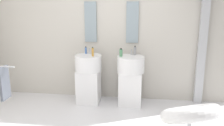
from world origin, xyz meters
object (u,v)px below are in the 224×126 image
at_px(shower_column, 201,45).
at_px(soap_bottle_amber, 93,52).
at_px(pedestal_sink_right, 131,79).
at_px(towel_rack, 3,84).
at_px(pedestal_sink_left, 89,77).
at_px(soap_bottle_blue, 86,50).
at_px(soap_bottle_green, 121,53).
at_px(soap_bottle_grey, 135,51).
at_px(lounge_chair, 190,117).

xyz_separation_m(shower_column, soap_bottle_amber, (-1.89, -0.30, -0.11)).
distance_m(pedestal_sink_right, towel_rack, 2.09).
bearing_deg(shower_column, pedestal_sink_left, -173.59).
distance_m(soap_bottle_blue, soap_bottle_green, 0.68).
bearing_deg(soap_bottle_grey, pedestal_sink_left, -171.66).
distance_m(towel_rack, soap_bottle_grey, 2.22).
bearing_deg(soap_bottle_grey, towel_rack, -149.88).
bearing_deg(soap_bottle_amber, soap_bottle_grey, 15.50).
distance_m(pedestal_sink_right, soap_bottle_grey, 0.50).
bearing_deg(soap_bottle_green, lounge_chair, -47.50).
bearing_deg(soap_bottle_blue, towel_rack, -131.95).
relative_size(soap_bottle_amber, soap_bottle_blue, 1.23).
bearing_deg(lounge_chair, towel_rack, 176.75).
bearing_deg(lounge_chair, soap_bottle_grey, 121.80).
xyz_separation_m(lounge_chair, soap_bottle_grey, (-0.78, 1.25, 0.62)).
relative_size(pedestal_sink_left, towel_rack, 1.05).
relative_size(towel_rack, soap_bottle_grey, 5.67).
height_order(pedestal_sink_right, soap_bottle_blue, soap_bottle_blue).
bearing_deg(lounge_chair, pedestal_sink_right, 126.57).
relative_size(pedestal_sink_left, pedestal_sink_right, 1.00).
distance_m(lounge_chair, soap_bottle_amber, 1.94).
bearing_deg(pedestal_sink_right, lounge_chair, -53.43).
xyz_separation_m(pedestal_sink_right, soap_bottle_blue, (-0.84, 0.13, 0.47)).
bearing_deg(soap_bottle_green, towel_rack, -150.15).
distance_m(soap_bottle_amber, soap_bottle_blue, 0.27).
bearing_deg(pedestal_sink_left, lounge_chair, -35.10).
bearing_deg(pedestal_sink_left, soap_bottle_amber, -36.90).
xyz_separation_m(pedestal_sink_left, soap_bottle_blue, (-0.07, 0.13, 0.47)).
bearing_deg(soap_bottle_grey, soap_bottle_amber, -164.50).
bearing_deg(soap_bottle_green, shower_column, 10.14).
height_order(shower_column, soap_bottle_blue, shower_column).
bearing_deg(towel_rack, soap_bottle_amber, 37.53).
distance_m(shower_column, soap_bottle_grey, 1.17).
height_order(pedestal_sink_left, soap_bottle_green, soap_bottle_green).
height_order(pedestal_sink_right, soap_bottle_amber, soap_bottle_amber).
xyz_separation_m(soap_bottle_blue, soap_bottle_green, (0.67, -0.16, 0.00)).
bearing_deg(soap_bottle_blue, soap_bottle_grey, -0.51).
relative_size(pedestal_sink_right, soap_bottle_blue, 7.32).
bearing_deg(lounge_chair, soap_bottle_amber, 145.03).
bearing_deg(soap_bottle_green, pedestal_sink_left, 177.53).
xyz_separation_m(soap_bottle_grey, soap_bottle_green, (-0.24, -0.15, -0.01)).
relative_size(soap_bottle_amber, soap_bottle_green, 1.15).
relative_size(towel_rack, soap_bottle_blue, 7.00).
relative_size(lounge_chair, soap_bottle_amber, 6.27).
bearing_deg(pedestal_sink_right, shower_column, 10.39).
distance_m(soap_bottle_amber, soap_bottle_green, 0.49).
xyz_separation_m(lounge_chair, soap_bottle_blue, (-1.68, 1.26, 0.60)).
height_order(shower_column, soap_bottle_grey, shower_column).
height_order(soap_bottle_grey, soap_bottle_blue, soap_bottle_grey).
height_order(shower_column, soap_bottle_amber, shower_column).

